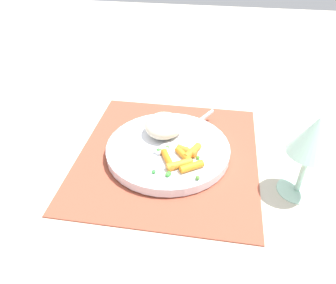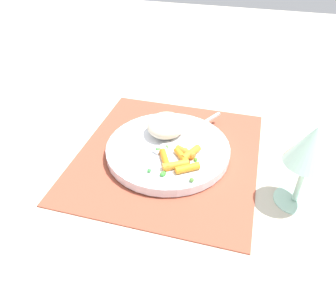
{
  "view_description": "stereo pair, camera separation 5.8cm",
  "coord_description": "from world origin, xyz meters",
  "px_view_note": "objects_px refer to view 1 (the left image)",
  "views": [
    {
      "loc": [
        0.53,
        0.09,
        0.44
      ],
      "look_at": [
        0.0,
        0.0,
        0.03
      ],
      "focal_mm": 35.08,
      "sensor_mm": 36.0,
      "label": 1
    },
    {
      "loc": [
        0.52,
        0.14,
        0.44
      ],
      "look_at": [
        0.0,
        0.0,
        0.03
      ],
      "focal_mm": 35.08,
      "sensor_mm": 36.0,
      "label": 2
    }
  ],
  "objects_px": {
    "plate": "(168,149)",
    "rice_mound": "(164,126)",
    "wine_glass": "(314,139)",
    "fork": "(181,135)",
    "carrot_portion": "(184,158)"
  },
  "relations": [
    {
      "from": "plate",
      "to": "rice_mound",
      "type": "height_order",
      "value": "rice_mound"
    },
    {
      "from": "rice_mound",
      "to": "wine_glass",
      "type": "relative_size",
      "value": 0.53
    },
    {
      "from": "plate",
      "to": "rice_mound",
      "type": "xyz_separation_m",
      "value": [
        -0.04,
        -0.02,
        0.03
      ]
    },
    {
      "from": "rice_mound",
      "to": "fork",
      "type": "bearing_deg",
      "value": 87.26
    },
    {
      "from": "rice_mound",
      "to": "carrot_portion",
      "type": "bearing_deg",
      "value": 32.56
    },
    {
      "from": "rice_mound",
      "to": "fork",
      "type": "height_order",
      "value": "rice_mound"
    },
    {
      "from": "fork",
      "to": "wine_glass",
      "type": "height_order",
      "value": "wine_glass"
    },
    {
      "from": "rice_mound",
      "to": "carrot_portion",
      "type": "xyz_separation_m",
      "value": [
        0.08,
        0.05,
        -0.01
      ]
    },
    {
      "from": "carrot_portion",
      "to": "fork",
      "type": "distance_m",
      "value": 0.08
    },
    {
      "from": "carrot_portion",
      "to": "wine_glass",
      "type": "xyz_separation_m",
      "value": [
        0.02,
        0.22,
        0.09
      ]
    },
    {
      "from": "carrot_portion",
      "to": "wine_glass",
      "type": "relative_size",
      "value": 0.55
    },
    {
      "from": "plate",
      "to": "carrot_portion",
      "type": "height_order",
      "value": "carrot_portion"
    },
    {
      "from": "plate",
      "to": "rice_mound",
      "type": "distance_m",
      "value": 0.05
    },
    {
      "from": "rice_mound",
      "to": "plate",
      "type": "bearing_deg",
      "value": 20.85
    },
    {
      "from": "fork",
      "to": "carrot_portion",
      "type": "bearing_deg",
      "value": 10.65
    }
  ]
}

